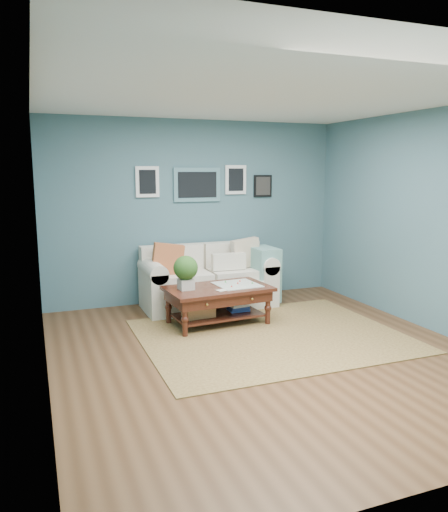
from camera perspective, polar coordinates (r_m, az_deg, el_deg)
name	(u,v)px	position (r m, az deg, el deg)	size (l,w,h in m)	color
room_shell	(267,228)	(5.28, 4.90, 3.16)	(5.00, 5.02, 2.70)	brown
area_rug	(271,336)	(6.08, 5.42, -9.05)	(3.05, 2.44, 0.01)	brown
loveseat	(213,279)	(7.27, -1.26, -2.61)	(1.93, 0.88, 0.99)	beige
coffee_table	(213,294)	(6.38, -1.30, -4.34)	(1.37, 0.86, 0.92)	#33150A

